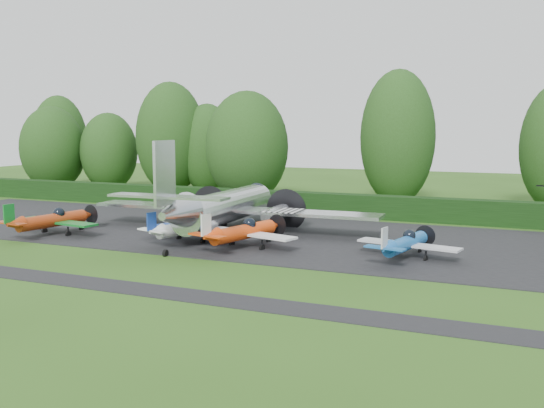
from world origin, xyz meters
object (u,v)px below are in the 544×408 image
at_px(light_plane_orange, 244,232).
at_px(light_plane_red, 53,220).
at_px(light_plane_white, 188,227).
at_px(light_plane_blue, 406,243).
at_px(transport_plane, 224,207).

bearing_deg(light_plane_orange, light_plane_red, 169.21).
relative_size(light_plane_white, light_plane_orange, 0.91).
bearing_deg(light_plane_blue, transport_plane, 154.30).
relative_size(light_plane_red, light_plane_blue, 1.13).
distance_m(light_plane_white, light_plane_blue, 14.67).
height_order(transport_plane, light_plane_red, transport_plane).
height_order(light_plane_orange, light_plane_blue, light_plane_orange).
height_order(light_plane_white, light_plane_blue, light_plane_white).
bearing_deg(light_plane_white, light_plane_blue, -14.44).
height_order(transport_plane, light_plane_blue, transport_plane).
relative_size(light_plane_white, light_plane_blue, 1.02).
relative_size(transport_plane, light_plane_white, 3.40).
distance_m(light_plane_white, light_plane_orange, 4.51).
relative_size(light_plane_orange, light_plane_blue, 1.12).
height_order(light_plane_red, light_plane_orange, light_plane_red).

